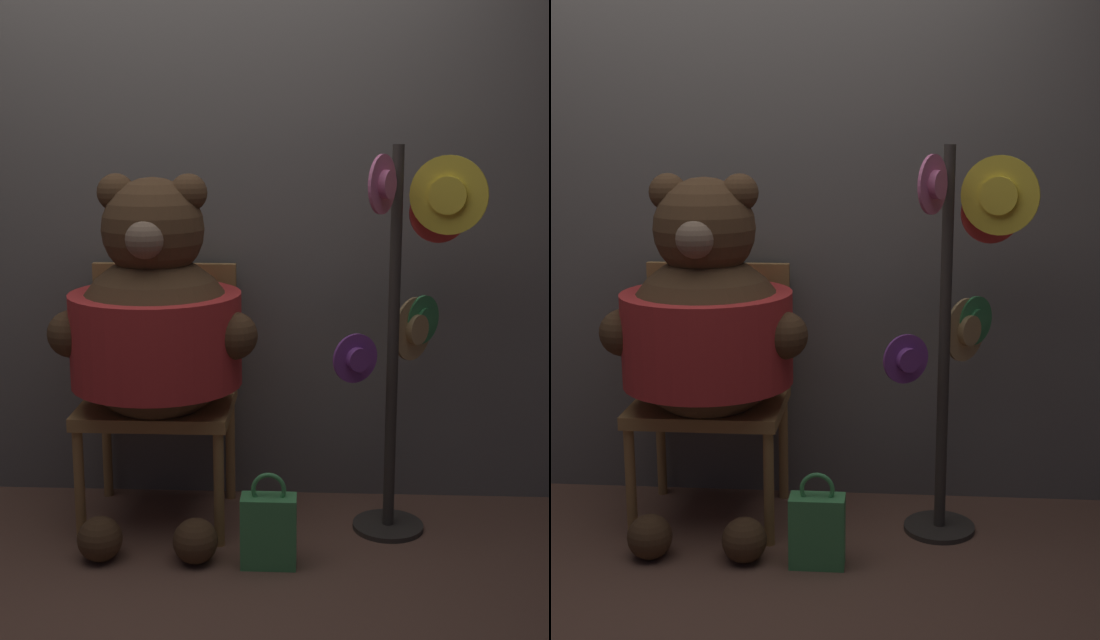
{
  "view_description": "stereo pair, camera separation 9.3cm",
  "coord_description": "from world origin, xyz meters",
  "views": [
    {
      "loc": [
        0.56,
        -3.14,
        1.56
      ],
      "look_at": [
        0.4,
        0.16,
        0.85
      ],
      "focal_mm": 50.0,
      "sensor_mm": 36.0,
      "label": 1
    },
    {
      "loc": [
        0.65,
        -3.13,
        1.56
      ],
      "look_at": [
        0.4,
        0.16,
        0.85
      ],
      "focal_mm": 50.0,
      "sensor_mm": 36.0,
      "label": 2
    }
  ],
  "objects": [
    {
      "name": "wall_back",
      "position": [
        0.0,
        0.56,
        1.36
      ],
      "size": [
        8.0,
        0.1,
        2.73
      ],
      "color": "#66605B",
      "rests_on": "ground_plane"
    },
    {
      "name": "ground_plane",
      "position": [
        0.0,
        0.0,
        0.0
      ],
      "size": [
        14.0,
        14.0,
        0.0
      ],
      "primitive_type": "plane",
      "color": "brown"
    },
    {
      "name": "handbag_on_ground",
      "position": [
        0.39,
        -0.16,
        0.14
      ],
      "size": [
        0.2,
        0.1,
        0.36
      ],
      "color": "#479E56",
      "rests_on": "ground_plane"
    },
    {
      "name": "chair",
      "position": [
        -0.07,
        0.31,
        0.56
      ],
      "size": [
        0.59,
        0.51,
        1.02
      ],
      "color": "#9E703D",
      "rests_on": "ground_plane"
    },
    {
      "name": "hat_display_rack",
      "position": [
        0.9,
        0.17,
        0.87
      ],
      "size": [
        0.55,
        0.41,
        1.5
      ],
      "color": "#332D28",
      "rests_on": "ground_plane"
    },
    {
      "name": "teddy_bear",
      "position": [
        -0.05,
        0.13,
        0.82
      ],
      "size": [
        0.79,
        0.7,
        1.4
      ],
      "color": "#4C331E",
      "rests_on": "ground_plane"
    }
  ]
}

